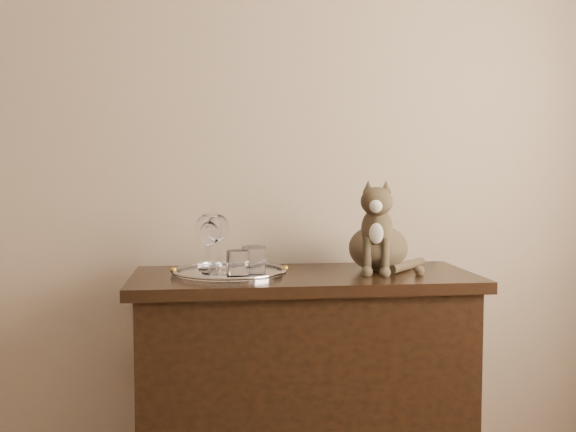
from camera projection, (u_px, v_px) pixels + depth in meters
name	position (u px, v px, depth m)	size (l,w,h in m)	color
wall_back	(138.00, 135.00, 2.46)	(4.00, 0.10, 2.70)	#BEA78E
sideboard	(304.00, 392.00, 2.29)	(1.20, 0.50, 0.85)	black
tray	(230.00, 273.00, 2.25)	(0.40, 0.40, 0.01)	silver
wine_glass_a	(207.00, 242.00, 2.30)	(0.08, 0.08, 0.20)	white
wine_glass_c	(209.00, 247.00, 2.22)	(0.07, 0.07, 0.18)	white
wine_glass_d	(218.00, 244.00, 2.22)	(0.08, 0.08, 0.20)	silver
tumbler_a	(254.00, 260.00, 2.21)	(0.08, 0.08, 0.09)	silver
tumbler_b	(238.00, 263.00, 2.15)	(0.08, 0.08, 0.09)	silver
tumbler_c	(255.00, 260.00, 2.24)	(0.08, 0.08, 0.09)	white
cat	(378.00, 225.00, 2.32)	(0.33, 0.31, 0.33)	brown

